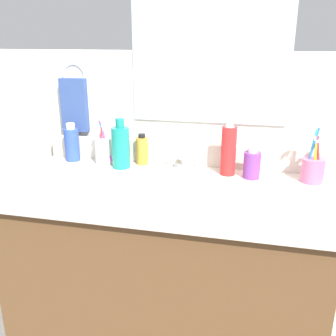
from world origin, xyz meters
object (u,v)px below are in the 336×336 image
(faucet, at_px, (184,163))
(bottle_spray_red, at_px, (229,149))
(bottle_cream_purple, at_px, (252,164))
(bottle_mouthwash_teal, at_px, (121,147))
(bottle_oil_amber, at_px, (142,150))
(bottle_shampoo_blue, at_px, (72,144))
(cup_white_ceramic, at_px, (104,150))
(hand_towel, at_px, (74,105))
(cup_pink, at_px, (313,168))

(faucet, height_order, bottle_spray_red, bottle_spray_red)
(bottle_cream_purple, relative_size, bottle_mouthwash_teal, 0.59)
(bottle_oil_amber, bearing_deg, bottle_shampoo_blue, -176.10)
(bottle_shampoo_blue, bearing_deg, bottle_cream_purple, -3.60)
(bottle_mouthwash_teal, bearing_deg, bottle_spray_red, 1.92)
(faucet, height_order, bottle_cream_purple, bottle_cream_purple)
(bottle_cream_purple, height_order, bottle_mouthwash_teal, bottle_mouthwash_teal)
(faucet, bearing_deg, cup_white_ceramic, -179.91)
(hand_towel, distance_m, bottle_oil_amber, 0.35)
(faucet, bearing_deg, bottle_oil_amber, 170.44)
(bottle_oil_amber, distance_m, bottle_cream_purple, 0.44)
(bottle_oil_amber, distance_m, cup_white_ceramic, 0.16)
(bottle_oil_amber, height_order, bottle_cream_purple, bottle_oil_amber)
(cup_white_ceramic, bearing_deg, bottle_cream_purple, -3.45)
(hand_towel, bearing_deg, bottle_mouthwash_teal, -25.29)
(bottle_cream_purple, bearing_deg, cup_pink, 1.79)
(bottle_cream_purple, relative_size, cup_pink, 0.59)
(bottle_spray_red, bearing_deg, cup_pink, -2.30)
(cup_pink, bearing_deg, bottle_oil_amber, 174.73)
(bottle_spray_red, bearing_deg, faucet, 174.09)
(bottle_mouthwash_teal, bearing_deg, hand_towel, 154.71)
(bottle_shampoo_blue, relative_size, bottle_spray_red, 0.74)
(bottle_mouthwash_teal, bearing_deg, faucet, 7.23)
(cup_pink, bearing_deg, bottle_cream_purple, -178.21)
(hand_towel, bearing_deg, cup_white_ceramic, -27.96)
(faucet, height_order, bottle_mouthwash_teal, bottle_mouthwash_teal)
(bottle_oil_amber, relative_size, cup_white_ceramic, 0.68)
(bottle_cream_purple, distance_m, bottle_spray_red, 0.10)
(hand_towel, height_order, bottle_cream_purple, hand_towel)
(bottle_cream_purple, distance_m, cup_white_ceramic, 0.59)
(faucet, bearing_deg, bottle_cream_purple, -8.00)
(bottle_shampoo_blue, xyz_separation_m, cup_pink, (0.94, -0.04, -0.02))
(bottle_oil_amber, height_order, cup_white_ceramic, cup_white_ceramic)
(bottle_shampoo_blue, distance_m, cup_pink, 0.94)
(faucet, distance_m, cup_white_ceramic, 0.33)
(hand_towel, distance_m, bottle_cream_purple, 0.77)
(bottle_cream_purple, height_order, cup_white_ceramic, cup_white_ceramic)
(faucet, bearing_deg, bottle_spray_red, -5.91)
(bottle_shampoo_blue, relative_size, cup_pink, 0.80)
(hand_towel, xyz_separation_m, cup_white_ceramic, (0.16, -0.08, -0.16))
(faucet, xyz_separation_m, bottle_oil_amber, (-0.18, 0.03, 0.03))
(faucet, distance_m, bottle_cream_purple, 0.26)
(bottle_cream_purple, xyz_separation_m, bottle_shampoo_blue, (-0.73, 0.05, 0.02))
(bottle_cream_purple, xyz_separation_m, bottle_spray_red, (-0.09, 0.02, 0.04))
(bottle_oil_amber, relative_size, bottle_shampoo_blue, 0.79)
(cup_pink, height_order, cup_white_ceramic, cup_pink)
(bottle_cream_purple, bearing_deg, cup_white_ceramic, 176.55)
(cup_white_ceramic, bearing_deg, bottle_mouthwash_teal, -20.02)
(hand_towel, distance_m, bottle_spray_red, 0.68)
(hand_towel, relative_size, faucet, 1.38)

